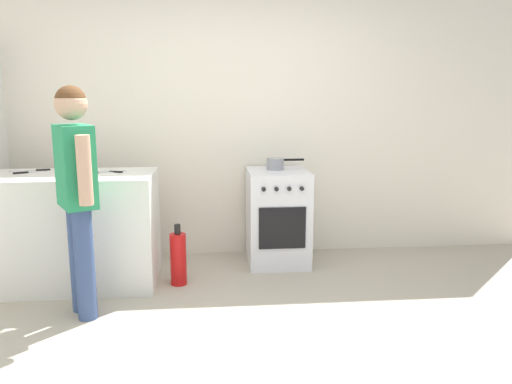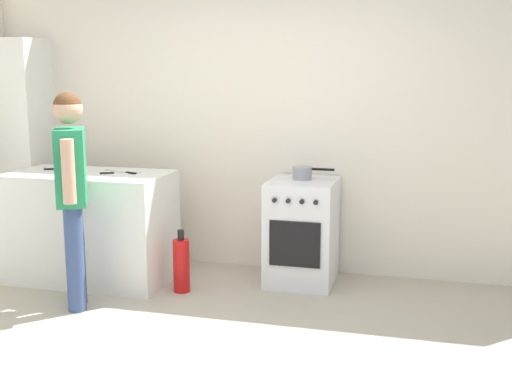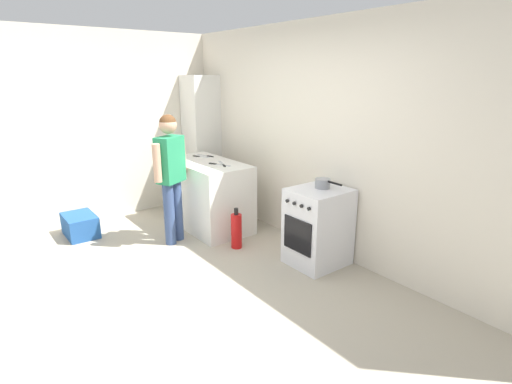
{
  "view_description": "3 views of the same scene",
  "coord_description": "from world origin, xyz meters",
  "px_view_note": "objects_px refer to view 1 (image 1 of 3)",
  "views": [
    {
      "loc": [
        -0.26,
        -2.78,
        1.51
      ],
      "look_at": [
        0.09,
        0.91,
        0.79
      ],
      "focal_mm": 35.0,
      "sensor_mm": 36.0,
      "label": 1
    },
    {
      "loc": [
        1.29,
        -3.43,
        1.72
      ],
      "look_at": [
        0.2,
        0.67,
        0.91
      ],
      "focal_mm": 45.0,
      "sensor_mm": 36.0,
      "label": 2
    },
    {
      "loc": [
        3.15,
        -1.4,
        2.02
      ],
      "look_at": [
        0.13,
        0.9,
        0.89
      ],
      "focal_mm": 28.0,
      "sensor_mm": 36.0,
      "label": 3
    }
  ],
  "objects_px": {
    "oven_left": "(277,217)",
    "knife_bread": "(104,171)",
    "fire_extinguisher": "(178,258)",
    "pot": "(276,164)",
    "person": "(76,184)",
    "knife_chef": "(32,171)",
    "knife_utility": "(29,172)",
    "knife_carving": "(104,172)"
  },
  "relations": [
    {
      "from": "pot",
      "to": "fire_extinguisher",
      "type": "xyz_separation_m",
      "value": [
        -0.86,
        -0.53,
        -0.69
      ]
    },
    {
      "from": "knife_carving",
      "to": "knife_utility",
      "type": "bearing_deg",
      "value": 174.03
    },
    {
      "from": "oven_left",
      "to": "fire_extinguisher",
      "type": "height_order",
      "value": "oven_left"
    },
    {
      "from": "oven_left",
      "to": "fire_extinguisher",
      "type": "distance_m",
      "value": 1.01
    },
    {
      "from": "knife_utility",
      "to": "fire_extinguisher",
      "type": "relative_size",
      "value": 0.47
    },
    {
      "from": "knife_bread",
      "to": "fire_extinguisher",
      "type": "bearing_deg",
      "value": -18.22
    },
    {
      "from": "knife_bread",
      "to": "person",
      "type": "bearing_deg",
      "value": -93.34
    },
    {
      "from": "pot",
      "to": "fire_extinguisher",
      "type": "distance_m",
      "value": 1.22
    },
    {
      "from": "knife_chef",
      "to": "pot",
      "type": "bearing_deg",
      "value": 6.67
    },
    {
      "from": "oven_left",
      "to": "fire_extinguisher",
      "type": "bearing_deg",
      "value": -151.22
    },
    {
      "from": "knife_utility",
      "to": "person",
      "type": "xyz_separation_m",
      "value": [
        0.55,
        -0.71,
        0.02
      ]
    },
    {
      "from": "oven_left",
      "to": "person",
      "type": "relative_size",
      "value": 0.54
    },
    {
      "from": "knife_bread",
      "to": "person",
      "type": "height_order",
      "value": "person"
    },
    {
      "from": "pot",
      "to": "knife_utility",
      "type": "height_order",
      "value": "pot"
    },
    {
      "from": "knife_utility",
      "to": "knife_chef",
      "type": "height_order",
      "value": "same"
    },
    {
      "from": "oven_left",
      "to": "pot",
      "type": "distance_m",
      "value": 0.48
    },
    {
      "from": "knife_utility",
      "to": "knife_bread",
      "type": "distance_m",
      "value": 0.59
    },
    {
      "from": "oven_left",
      "to": "knife_carving",
      "type": "xyz_separation_m",
      "value": [
        -1.45,
        -0.34,
        0.48
      ]
    },
    {
      "from": "knife_utility",
      "to": "knife_carving",
      "type": "xyz_separation_m",
      "value": [
        0.6,
        -0.06,
        -0.0
      ]
    },
    {
      "from": "pot",
      "to": "person",
      "type": "height_order",
      "value": "person"
    },
    {
      "from": "knife_utility",
      "to": "knife_bread",
      "type": "xyz_separation_m",
      "value": [
        0.59,
        -0.01,
        -0.0
      ]
    },
    {
      "from": "knife_bread",
      "to": "knife_chef",
      "type": "relative_size",
      "value": 1.1
    },
    {
      "from": "knife_bread",
      "to": "fire_extinguisher",
      "type": "height_order",
      "value": "knife_bread"
    },
    {
      "from": "pot",
      "to": "knife_carving",
      "type": "xyz_separation_m",
      "value": [
        -1.43,
        -0.4,
        0.0
      ]
    },
    {
      "from": "pot",
      "to": "oven_left",
      "type": "bearing_deg",
      "value": -77.53
    },
    {
      "from": "knife_bread",
      "to": "knife_carving",
      "type": "relative_size",
      "value": 1.07
    },
    {
      "from": "oven_left",
      "to": "knife_chef",
      "type": "height_order",
      "value": "knife_chef"
    },
    {
      "from": "knife_carving",
      "to": "fire_extinguisher",
      "type": "distance_m",
      "value": 0.91
    },
    {
      "from": "oven_left",
      "to": "knife_chef",
      "type": "distance_m",
      "value": 2.11
    },
    {
      "from": "oven_left",
      "to": "knife_bread",
      "type": "distance_m",
      "value": 1.55
    },
    {
      "from": "oven_left",
      "to": "knife_utility",
      "type": "height_order",
      "value": "knife_utility"
    },
    {
      "from": "oven_left",
      "to": "knife_chef",
      "type": "xyz_separation_m",
      "value": [
        -2.05,
        -0.18,
        0.48
      ]
    },
    {
      "from": "knife_bread",
      "to": "knife_chef",
      "type": "distance_m",
      "value": 0.61
    },
    {
      "from": "knife_chef",
      "to": "person",
      "type": "xyz_separation_m",
      "value": [
        0.56,
        -0.8,
        0.02
      ]
    },
    {
      "from": "knife_chef",
      "to": "person",
      "type": "height_order",
      "value": "person"
    },
    {
      "from": "knife_bread",
      "to": "knife_carving",
      "type": "distance_m",
      "value": 0.06
    },
    {
      "from": "knife_chef",
      "to": "fire_extinguisher",
      "type": "height_order",
      "value": "knife_chef"
    },
    {
      "from": "knife_chef",
      "to": "knife_carving",
      "type": "bearing_deg",
      "value": -14.77
    },
    {
      "from": "oven_left",
      "to": "knife_bread",
      "type": "relative_size",
      "value": 2.51
    },
    {
      "from": "knife_utility",
      "to": "person",
      "type": "distance_m",
      "value": 0.9
    },
    {
      "from": "person",
      "to": "knife_carving",
      "type": "bearing_deg",
      "value": 85.93
    },
    {
      "from": "pot",
      "to": "person",
      "type": "xyz_separation_m",
      "value": [
        -1.48,
        -1.04,
        0.03
      ]
    }
  ]
}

